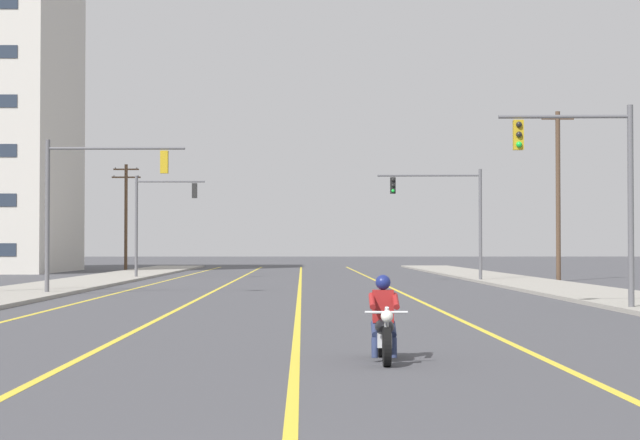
{
  "coord_description": "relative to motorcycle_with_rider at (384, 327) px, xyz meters",
  "views": [
    {
      "loc": [
        -0.06,
        -6.96,
        1.94
      ],
      "look_at": [
        0.53,
        28.8,
        2.82
      ],
      "focal_mm": 60.46,
      "sensor_mm": 36.0,
      "label": 1
    }
  ],
  "objects": [
    {
      "name": "lane_stripe_center",
      "position": [
        -1.5,
        33.75,
        -0.58
      ],
      "size": [
        0.16,
        100.0,
        0.01
      ],
      "primitive_type": "cube",
      "color": "yellow",
      "rests_on": "ground"
    },
    {
      "name": "lane_stripe_left",
      "position": [
        -5.22,
        33.75,
        -0.58
      ],
      "size": [
        0.16,
        100.0,
        0.01
      ],
      "primitive_type": "cube",
      "color": "yellow",
      "rests_on": "ground"
    },
    {
      "name": "lane_stripe_right",
      "position": [
        2.8,
        33.75,
        -0.58
      ],
      "size": [
        0.16,
        100.0,
        0.01
      ],
      "primitive_type": "cube",
      "color": "yellow",
      "rests_on": "ground"
    },
    {
      "name": "lane_stripe_far_left",
      "position": [
        -9.09,
        33.75,
        -0.58
      ],
      "size": [
        0.16,
        100.0,
        0.01
      ],
      "primitive_type": "cube",
      "color": "yellow",
      "rests_on": "ground"
    },
    {
      "name": "sidewalk_kerb_right",
      "position": [
        10.19,
        28.75,
        -0.52
      ],
      "size": [
        4.4,
        110.0,
        0.14
      ],
      "primitive_type": "cube",
      "color": "#9E998E",
      "rests_on": "ground"
    },
    {
      "name": "sidewalk_kerb_left",
      "position": [
        -12.83,
        28.75,
        -0.52
      ],
      "size": [
        4.4,
        110.0,
        0.14
      ],
      "primitive_type": "cube",
      "color": "#9E998E",
      "rests_on": "ground"
    },
    {
      "name": "motorcycle_with_rider",
      "position": [
        0.0,
        0.0,
        0.0
      ],
      "size": [
        0.7,
        2.19,
        1.46
      ],
      "color": "black",
      "rests_on": "ground"
    },
    {
      "name": "traffic_signal_near_right",
      "position": [
        7.35,
        13.88,
        3.46
      ],
      "size": [
        4.03,
        0.37,
        6.2
      ],
      "color": "#56565B",
      "rests_on": "ground"
    },
    {
      "name": "traffic_signal_near_left",
      "position": [
        -9.91,
        24.67,
        3.55
      ],
      "size": [
        5.57,
        0.37,
        6.2
      ],
      "color": "#56565B",
      "rests_on": "ground"
    },
    {
      "name": "traffic_signal_mid_right",
      "position": [
        6.73,
        40.7,
        3.56
      ],
      "size": [
        5.73,
        0.43,
        6.2
      ],
      "color": "#56565B",
      "rests_on": "ground"
    },
    {
      "name": "traffic_signal_mid_left",
      "position": [
        -10.19,
        46.55,
        3.47
      ],
      "size": [
        4.2,
        0.37,
        6.2
      ],
      "color": "#56565B",
      "rests_on": "ground"
    },
    {
      "name": "utility_pole_right_far",
      "position": [
        12.89,
        41.47,
        4.34
      ],
      "size": [
        1.8,
        0.26,
        9.49
      ],
      "color": "#4C3828",
      "rests_on": "ground"
    },
    {
      "name": "utility_pole_left_far",
      "position": [
        -15.75,
        69.56,
        4.1
      ],
      "size": [
        2.34,
        0.26,
        8.63
      ],
      "color": "brown",
      "rests_on": "ground"
    }
  ]
}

